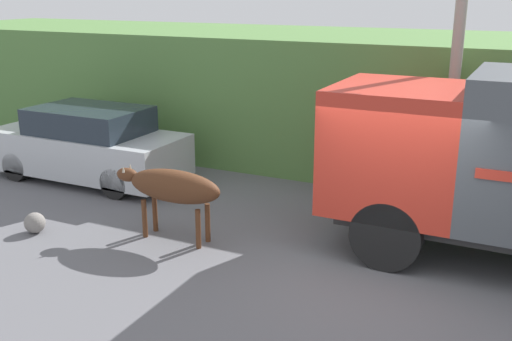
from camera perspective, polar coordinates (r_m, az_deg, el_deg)
The scene contains 7 objects.
ground_plane at distance 9.55m, azimuth 12.27°, elevation -9.49°, with size 60.00×60.00×0.00m, color slate.
hillside_embankment at distance 15.06m, azimuth 18.58°, elevation 5.99°, with size 32.00×5.35×3.11m.
brown_cow at distance 10.29m, azimuth -7.97°, elevation -1.56°, with size 2.08×0.57×1.26m.
parked_suv at distance 14.05m, azimuth -15.72°, elevation 2.36°, with size 4.53×1.86×1.67m.
pedestrian_on_hill at distance 12.52m, azimuth 8.85°, elevation 1.31°, with size 0.37×0.37×1.55m.
utility_pole at distance 11.80m, azimuth 18.62°, elevation 10.96°, with size 0.90×0.21×6.03m.
roadside_rock at distance 11.42m, azimuth -20.32°, elevation -4.69°, with size 0.37×0.37×0.37m.
Camera 1 is at (1.86, -8.38, 4.19)m, focal length 42.00 mm.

